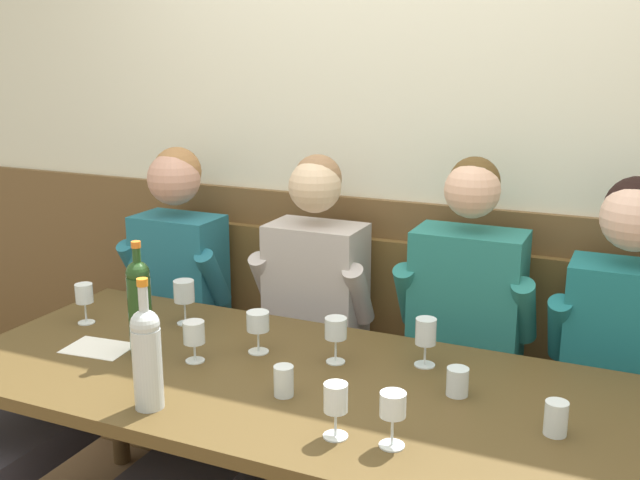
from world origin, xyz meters
The scene contains 22 objects.
room_wall_back centered at (0.00, 1.09, 1.40)m, with size 6.80×0.08×2.80m, color silver.
wood_wainscot_panel centered at (0.00, 1.04, 0.55)m, with size 6.80×0.03×1.09m, color brown.
wall_bench centered at (0.00, 0.83, 0.28)m, with size 2.50×0.42×0.94m.
dining_table centered at (0.00, 0.11, 0.66)m, with size 2.20×0.90×0.73m.
person_right_seat centered at (-0.92, 0.46, 0.64)m, with size 0.47×1.33×1.29m.
person_center_left_seat centered at (-0.28, 0.46, 0.63)m, with size 0.47×1.33×1.29m.
person_center_right_seat centered at (0.32, 0.45, 0.63)m, with size 0.49×1.33×1.32m.
person_left_seat centered at (0.84, 0.46, 0.64)m, with size 0.47×1.33×1.29m.
wine_bottle_green_tall centered at (-0.55, 0.07, 0.90)m, with size 0.07×0.07×0.37m.
wine_bottle_clear_water centered at (-0.31, -0.21, 0.88)m, with size 0.08×0.08×0.37m.
wine_glass_right_end centered at (-0.91, 0.22, 0.83)m, with size 0.06×0.06×0.15m.
wine_glass_by_bottle centered at (-0.22, 0.24, 0.83)m, with size 0.07×0.07×0.14m.
wine_glass_mid_left centered at (0.04, 0.27, 0.84)m, with size 0.07×0.07×0.15m.
wine_glass_near_bucket centered at (0.29, 0.36, 0.83)m, with size 0.06×0.06×0.15m.
wine_glass_center_front centered at (-0.58, 0.36, 0.84)m, with size 0.07×0.07×0.16m.
wine_glass_left_end centered at (0.36, -0.14, 0.84)m, with size 0.07×0.07×0.14m.
wine_glass_center_rear centered at (0.21, -0.15, 0.83)m, with size 0.06×0.06×0.14m.
wine_glass_mid_right centered at (-0.37, 0.10, 0.82)m, with size 0.07×0.07×0.13m.
water_tumbler_right centered at (0.71, 0.09, 0.78)m, with size 0.06×0.06×0.09m, color silver.
water_tumbler_center centered at (0.43, 0.20, 0.77)m, with size 0.06×0.06×0.08m, color silver.
water_tumbler_left centered at (-0.01, 0.00, 0.77)m, with size 0.06×0.06×0.09m, color silver.
tasting_sheet_left_guest centered at (-0.71, 0.05, 0.73)m, with size 0.21×0.15×0.00m, color white.
Camera 1 is at (0.87, -1.69, 1.67)m, focal length 41.45 mm.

